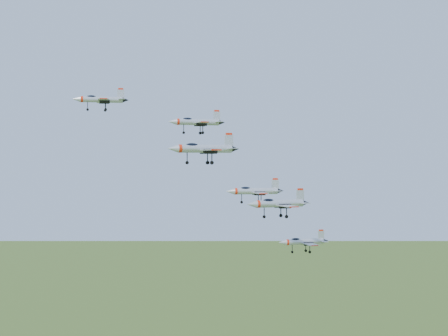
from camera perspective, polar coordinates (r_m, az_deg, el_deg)
name	(u,v)px	position (r m, az deg, el deg)	size (l,w,h in m)	color
jet_lead	(100,99)	(138.11, -11.27, 6.17)	(12.15, 10.13, 3.25)	#B3B9C1
jet_left_high	(196,122)	(134.47, -2.57, 4.23)	(12.66, 10.48, 3.38)	#B3B9C1
jet_right_high	(203,149)	(112.21, -1.95, 1.79)	(13.65, 11.20, 3.66)	#B3B9C1
jet_left_low	(254,191)	(144.12, 2.78, -2.11)	(13.86, 11.59, 3.71)	#B3B9C1
jet_right_low	(278,203)	(118.77, 4.94, -3.24)	(13.17, 10.83, 3.53)	#B3B9C1
jet_trail	(303,241)	(138.18, 7.24, -6.68)	(11.83, 9.78, 3.16)	#B3B9C1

